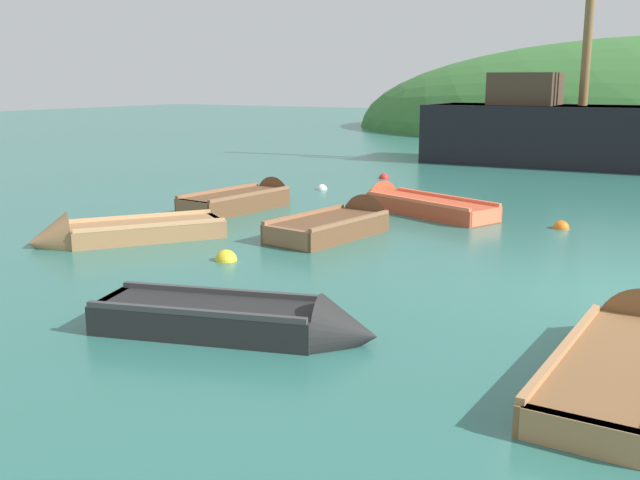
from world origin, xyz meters
TOP-DOWN VIEW (x-y plane):
  - ground_plane at (0.00, 0.00)m, footprint 120.00×120.00m
  - rowboat_outer_right at (0.54, -2.66)m, footprint 1.18×3.86m
  - rowboat_outer_left at (-5.22, 1.76)m, footprint 1.56×3.19m
  - rowboat_near_dock at (-3.43, -3.92)m, footprint 3.45×1.80m
  - rowboat_far at (-5.04, 4.65)m, footprint 3.90×2.31m
  - rowboat_center at (-8.47, -1.02)m, footprint 2.88×3.42m
  - rowboat_portside at (-8.48, 3.20)m, footprint 1.40×3.42m
  - buoy_orange at (-1.68, 4.32)m, footprint 0.33×0.33m
  - buoy_yellow at (-5.84, -1.15)m, footprint 0.36×0.36m
  - buoy_red at (-7.99, 9.45)m, footprint 0.31×0.31m
  - buoy_white at (-8.46, 6.54)m, footprint 0.29×0.29m

SIDE VIEW (x-z plane):
  - ground_plane at x=0.00m, z-range 0.00..0.00m
  - buoy_orange at x=-1.68m, z-range -0.16..0.16m
  - buoy_yellow at x=-5.84m, z-range -0.18..0.18m
  - buoy_red at x=-7.99m, z-range -0.16..0.16m
  - buoy_white at x=-8.46m, z-range -0.14..0.14m
  - rowboat_outer_right at x=0.54m, z-range -0.44..0.61m
  - rowboat_center at x=-8.47m, z-range -0.41..0.61m
  - rowboat_far at x=-5.04m, z-range -0.38..0.60m
  - rowboat_near_dock at x=-3.43m, z-range -0.32..0.56m
  - rowboat_outer_left at x=-5.22m, z-range -0.43..0.68m
  - rowboat_portside at x=-8.48m, z-range -0.36..0.64m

